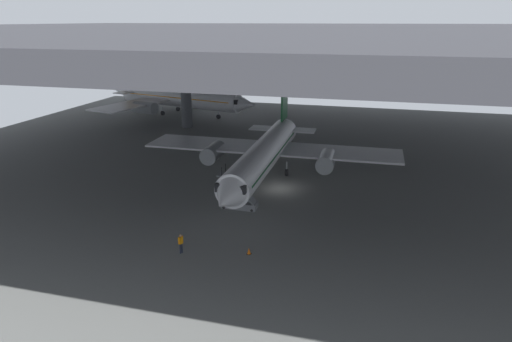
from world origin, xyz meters
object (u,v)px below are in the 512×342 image
object	(u,v)px
crew_worker_near_nose	(181,242)
traffic_cone_orange	(249,251)
airplane_main	(265,153)
airplane_distant	(178,98)
boarding_stairs	(239,201)
crew_worker_by_stairs	(240,190)

from	to	relation	value
crew_worker_near_nose	traffic_cone_orange	distance (m)	5.71
airplane_main	traffic_cone_orange	world-z (taller)	airplane_main
crew_worker_near_nose	traffic_cone_orange	world-z (taller)	crew_worker_near_nose
airplane_distant	crew_worker_near_nose	bearing A→B (deg)	-65.43
airplane_main	boarding_stairs	size ratio (longest dim) A/B	7.49
crew_worker_by_stairs	traffic_cone_orange	size ratio (longest dim) A/B	2.86
airplane_distant	crew_worker_by_stairs	bearing A→B (deg)	-57.83
airplane_distant	traffic_cone_orange	bearing A→B (deg)	-60.21
airplane_main	boarding_stairs	xyz separation A→B (m)	(-0.41, -9.40, -2.59)
boarding_stairs	crew_worker_by_stairs	xyz separation A→B (m)	(-0.69, 2.57, 0.27)
crew_worker_near_nose	crew_worker_by_stairs	size ratio (longest dim) A/B	1.02
crew_worker_by_stairs	airplane_distant	bearing A→B (deg)	122.17
crew_worker_near_nose	traffic_cone_orange	bearing A→B (deg)	13.45
boarding_stairs	crew_worker_by_stairs	size ratio (longest dim) A/B	2.62
airplane_main	airplane_distant	world-z (taller)	airplane_distant
crew_worker_by_stairs	airplane_distant	distance (m)	48.90
airplane_distant	traffic_cone_orange	xyz separation A→B (m)	(30.41, -53.13, -3.14)
crew_worker_near_nose	crew_worker_by_stairs	xyz separation A→B (m)	(1.11, 13.12, -0.02)
crew_worker_by_stairs	traffic_cone_orange	xyz separation A→B (m)	(4.41, -11.80, -0.69)
airplane_main	traffic_cone_orange	bearing A→B (deg)	-79.94
crew_worker_by_stairs	traffic_cone_orange	bearing A→B (deg)	-69.51
airplane_main	airplane_distant	xyz separation A→B (m)	(-27.11, 34.50, 0.13)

